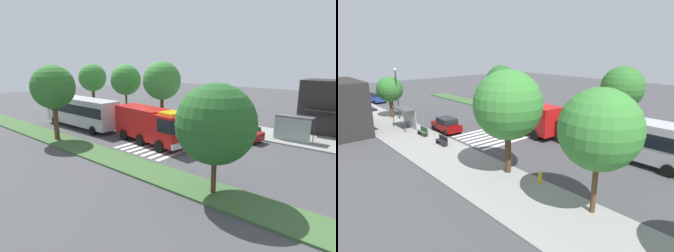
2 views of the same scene
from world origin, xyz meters
The scene contains 16 objects.
ground_plane centered at (0.00, 0.00, 0.00)m, with size 120.00×120.00×0.00m, color #424244.
sidewalk centered at (0.00, 8.87, 0.07)m, with size 60.00×5.68×0.14m, color gray.
median_strip centered at (0.00, -7.53, 0.07)m, with size 60.00×3.00×0.14m, color #3D6033.
crosswalk centered at (0.15, 0.00, 0.01)m, with size 5.85×10.85×0.01m.
fire_truck centered at (-0.86, -2.08, 1.99)m, with size 9.14×3.58×3.55m.
parked_car_west centered at (5.00, 4.83, 0.86)m, with size 4.28×2.19×1.67m.
transit_bus centered at (-12.27, -2.71, 2.14)m, with size 11.67×2.92×3.62m.
bus_stop_shelter centered at (9.16, 7.69, 1.89)m, with size 3.50×1.40×2.46m.
bench_near_shelter centered at (5.16, 7.66, 0.59)m, with size 1.60×0.50×0.90m.
bench_west_of_shelter centered at (0.99, 7.66, 0.59)m, with size 1.60×0.50×0.90m.
sidewalk_tree_far_west centered at (-23.78, 7.03, 5.12)m, with size 4.63×4.63×7.32m.
sidewalk_tree_west centered at (-15.29, 7.03, 5.12)m, with size 4.56×4.56×7.27m.
sidewalk_tree_center centered at (-7.96, 7.03, 5.35)m, with size 5.12×5.12×7.79m.
median_tree_far_west centered at (-9.24, -7.53, 5.40)m, with size 4.34×4.34×7.47m.
median_tree_west centered at (9.64, -7.53, 4.43)m, with size 4.80×4.80×6.69m.
fire_hydrant centered at (-10.80, 6.53, 0.49)m, with size 0.28×0.28×0.70m, color gold.
Camera 1 is at (18.49, -21.77, 8.10)m, focal length 31.20 mm.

